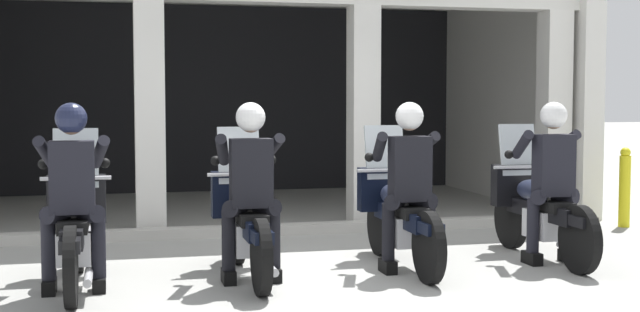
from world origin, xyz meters
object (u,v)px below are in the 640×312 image
police_officer_far_left (72,181)px  motorcycle_center_right (399,215)px  police_officer_center_left (251,176)px  police_officer_center_right (409,172)px  bollard_kerbside (625,187)px  motorcycle_far_right (537,209)px  motorcycle_center_left (246,221)px  motorcycle_far_left (75,228)px  police_officer_far_right (552,168)px

police_officer_far_left → motorcycle_center_right: size_ratio=0.78×
police_officer_center_left → police_officer_center_right: same height
police_officer_center_left → bollard_kerbside: size_ratio=1.58×
police_officer_far_left → motorcycle_far_right: 4.54m
motorcycle_center_left → motorcycle_far_left: bearing=-176.1°
police_officer_center_left → motorcycle_center_left: bearing=91.7°
motorcycle_center_right → police_officer_far_right: 1.58m
police_officer_far_left → motorcycle_center_left: police_officer_far_left is taller
motorcycle_far_right → police_officer_far_right: 0.52m
motorcycle_far_left → bollard_kerbside: motorcycle_far_left is taller
motorcycle_center_right → police_officer_far_right: size_ratio=1.29×
police_officer_center_left → motorcycle_far_right: police_officer_center_left is taller
police_officer_far_right → bollard_kerbside: (2.08, 1.93, -0.44)m
police_officer_far_right → motorcycle_center_right: bearing=179.8°
motorcycle_far_left → police_officer_far_left: size_ratio=1.29×
motorcycle_center_right → police_officer_far_left: bearing=-170.1°
motorcycle_center_left → police_officer_center_left: police_officer_center_left is taller
motorcycle_center_left → police_officer_center_left: (-0.00, -0.28, 0.44)m
motorcycle_far_left → bollard_kerbside: size_ratio=2.03×
motorcycle_center_left → motorcycle_center_right: same height
motorcycle_far_right → motorcycle_center_right: bearing=-169.4°
police_officer_far_left → bollard_kerbside: police_officer_far_left is taller
police_officer_far_right → motorcycle_far_left: bearing=-172.5°
motorcycle_far_left → police_officer_center_right: 3.03m
motorcycle_center_right → police_officer_center_right: (-0.00, -0.28, 0.44)m
police_officer_center_right → motorcycle_far_right: 1.60m
motorcycle_center_left → police_officer_center_left: bearing=-88.3°
motorcycle_far_left → motorcycle_far_right: same height
police_officer_far_right → police_officer_far_left: bearing=-168.9°
motorcycle_center_right → police_officer_center_right: size_ratio=1.29×
motorcycle_center_left → motorcycle_far_right: 3.00m
motorcycle_far_left → police_officer_center_left: size_ratio=1.29×
motorcycle_far_left → police_officer_center_right: bearing=4.3°
motorcycle_far_right → police_officer_far_right: police_officer_far_right is taller
motorcycle_far_left → police_officer_far_right: bearing=5.9°
bollard_kerbside → police_officer_center_right: bearing=-151.0°
motorcycle_far_right → bollard_kerbside: size_ratio=2.03×
motorcycle_far_right → police_officer_far_left: bearing=-165.3°
motorcycle_far_left → bollard_kerbside: bearing=22.5°
police_officer_far_left → motorcycle_far_right: size_ratio=0.78×
police_officer_center_left → police_officer_center_right: (1.50, 0.11, 0.00)m
police_officer_center_left → police_officer_far_right: same height
motorcycle_center_right → police_officer_center_right: bearing=-88.7°
police_officer_center_left → police_officer_far_right: bearing=5.1°
police_officer_far_left → police_officer_far_right: size_ratio=1.00×
motorcycle_center_right → bollard_kerbside: bearing=27.0°
police_officer_far_right → bollard_kerbside: size_ratio=1.58×
police_officer_center_right → police_officer_far_right: bearing=3.8°
motorcycle_far_right → motorcycle_center_left: bearing=-168.5°
police_officer_far_left → police_officer_center_right: 3.00m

